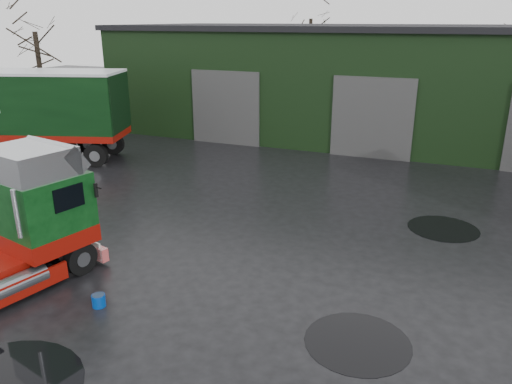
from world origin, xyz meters
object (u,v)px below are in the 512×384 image
at_px(warehouse, 391,81).
at_px(tree_back_a, 310,43).
at_px(wash_bucket, 99,301).
at_px(tree_left, 39,62).

distance_m(warehouse, tree_back_a, 12.90).
relative_size(warehouse, wash_bucket, 98.30).
xyz_separation_m(warehouse, tree_back_a, (-8.00, 10.00, 1.59)).
bearing_deg(warehouse, tree_left, -157.17).
distance_m(tree_left, tree_back_a, 21.10).
height_order(wash_bucket, tree_back_a, tree_back_a).
xyz_separation_m(tree_left, tree_back_a, (11.00, 18.00, 0.50)).
bearing_deg(wash_bucket, tree_left, 136.84).
bearing_deg(tree_left, tree_back_a, 58.57).
height_order(tree_left, tree_back_a, tree_back_a).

